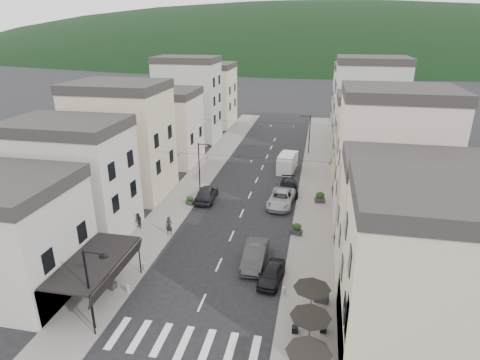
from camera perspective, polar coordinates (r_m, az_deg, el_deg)
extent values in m
cube|color=slate|center=(54.26, -5.30, 0.98)|extent=(4.00, 76.00, 0.12)
cube|color=slate|center=(52.19, 10.71, -0.15)|extent=(4.00, 76.00, 0.12)
ellipsoid|color=black|center=(317.39, 10.45, 17.45)|extent=(640.00, 360.00, 70.00)
cube|color=beige|center=(25.86, 26.09, -13.26)|extent=(10.00, 8.00, 10.00)
cube|color=black|center=(30.56, -20.08, -10.75)|extent=(3.60, 7.50, 0.15)
cube|color=black|center=(29.99, -16.94, -12.11)|extent=(0.34, 7.50, 0.99)
cylinder|color=black|center=(28.26, -20.26, -17.61)|extent=(0.10, 0.10, 3.20)
cylinder|color=black|center=(33.21, -14.10, -10.54)|extent=(0.10, 0.10, 3.20)
cube|color=#ABA59C|center=(40.14, -22.57, -0.49)|extent=(10.00, 7.00, 10.00)
cube|color=#262323|center=(38.61, -23.71, 7.12)|extent=(10.20, 7.14, 1.00)
cube|color=tan|center=(47.95, -16.34, 4.94)|extent=(10.00, 8.00, 12.00)
cube|color=#262323|center=(46.66, -17.18, 12.62)|extent=(10.20, 8.16, 1.00)
cube|color=#C7AEA1|center=(58.78, -10.96, 7.05)|extent=(10.00, 8.00, 9.50)
cube|color=#262323|center=(57.76, -11.33, 12.10)|extent=(10.20, 8.16, 1.00)
cube|color=#A5A5A0|center=(69.42, -7.36, 10.87)|extent=(10.00, 7.00, 13.00)
cube|color=#262323|center=(68.54, -7.65, 16.63)|extent=(10.20, 7.14, 1.00)
cube|color=beige|center=(80.89, -4.62, 11.70)|extent=(10.00, 9.00, 11.00)
cube|color=#262323|center=(80.13, -4.75, 15.93)|extent=(10.20, 9.18, 1.00)
cube|color=beige|center=(32.85, 22.77, -6.23)|extent=(10.00, 7.00, 9.00)
cube|color=#262323|center=(31.02, 24.06, 2.03)|extent=(10.20, 7.14, 1.00)
cube|color=#C7AEA1|center=(41.32, 20.71, 2.22)|extent=(10.00, 8.00, 12.50)
cube|color=#262323|center=(39.81, 21.97, 11.44)|extent=(10.20, 8.16, 1.00)
cube|color=tan|center=(53.05, 18.71, 5.06)|extent=(10.00, 7.00, 10.00)
cube|color=#262323|center=(51.90, 19.43, 10.90)|extent=(10.20, 7.14, 1.00)
cube|color=#A5A5A0|center=(64.27, 17.73, 9.46)|extent=(10.00, 8.00, 13.50)
cube|color=#262323|center=(63.33, 18.48, 15.87)|extent=(10.20, 8.16, 1.00)
cube|color=#ABA59C|center=(76.20, 16.80, 10.49)|extent=(10.00, 9.00, 11.50)
cube|color=#262323|center=(75.39, 17.32, 15.15)|extent=(10.20, 9.18, 1.00)
cone|color=black|center=(23.39, 9.71, -23.48)|extent=(2.50, 2.50, 0.55)
cylinder|color=black|center=(26.19, 9.81, -20.92)|extent=(0.06, 0.06, 2.30)
cone|color=black|center=(25.47, 9.97, -19.08)|extent=(2.50, 2.50, 0.55)
cylinder|color=black|center=(26.71, 9.70, -22.17)|extent=(0.70, 0.70, 0.04)
cylinder|color=black|center=(28.34, 10.03, -17.16)|extent=(0.06, 0.06, 2.30)
cone|color=black|center=(27.68, 10.18, -15.37)|extent=(2.50, 2.50, 0.55)
cylinder|color=black|center=(28.83, 9.93, -18.38)|extent=(0.70, 0.70, 0.04)
cylinder|color=black|center=(27.91, -20.65, -14.62)|extent=(0.14, 0.14, 6.00)
cylinder|color=black|center=(26.04, -20.14, -9.71)|extent=(1.40, 0.10, 0.10)
cylinder|color=black|center=(25.80, -18.84, -10.22)|extent=(0.56, 0.56, 0.08)
cylinder|color=black|center=(47.49, -5.82, 1.74)|extent=(0.14, 0.14, 6.00)
cylinder|color=black|center=(46.41, -5.12, 5.07)|extent=(1.40, 0.10, 0.10)
cylinder|color=black|center=(46.28, -4.34, 4.85)|extent=(0.56, 0.56, 0.08)
cylinder|color=black|center=(62.76, 9.86, 6.36)|extent=(0.14, 0.14, 6.00)
cylinder|color=black|center=(62.11, 9.37, 8.99)|extent=(1.40, 0.10, 0.10)
cylinder|color=black|center=(62.17, 8.76, 8.89)|extent=(0.56, 0.56, 0.08)
cylinder|color=gray|center=(31.97, -15.65, -14.61)|extent=(0.26, 0.26, 0.60)
cylinder|color=gray|center=(34.17, -13.41, -11.83)|extent=(0.26, 0.26, 0.60)
cylinder|color=gray|center=(30.81, 6.23, -15.37)|extent=(0.26, 0.26, 0.60)
cylinder|color=black|center=(41.44, 0.53, 3.32)|extent=(19.00, 0.02, 0.02)
cone|color=beige|center=(43.88, -10.74, 3.71)|extent=(0.28, 0.28, 0.24)
cone|color=navy|center=(43.35, -8.78, 3.50)|extent=(0.28, 0.28, 0.24)
cone|color=beige|center=(42.87, -6.78, 3.29)|extent=(0.28, 0.28, 0.24)
cone|color=navy|center=(42.44, -4.74, 3.09)|extent=(0.28, 0.28, 0.24)
cone|color=beige|center=(42.06, -2.66, 2.91)|extent=(0.28, 0.28, 0.24)
cone|color=navy|center=(41.73, -0.54, 2.74)|extent=(0.28, 0.28, 0.24)
cone|color=beige|center=(41.45, 1.60, 2.61)|extent=(0.28, 0.28, 0.24)
cone|color=navy|center=(41.23, 3.77, 2.50)|extent=(0.28, 0.28, 0.24)
cone|color=beige|center=(41.05, 5.97, 2.41)|extent=(0.28, 0.28, 0.24)
cone|color=navy|center=(40.93, 8.18, 2.35)|extent=(0.28, 0.28, 0.24)
cone|color=beige|center=(40.86, 10.40, 2.30)|extent=(0.28, 0.28, 0.24)
cone|color=navy|center=(40.86, 12.62, 2.25)|extent=(0.28, 0.28, 0.24)
cylinder|color=black|center=(56.68, 3.60, 8.17)|extent=(19.00, 0.02, 0.02)
cone|color=beige|center=(58.50, -4.98, 8.36)|extent=(0.28, 0.28, 0.24)
cone|color=navy|center=(58.10, -3.46, 8.22)|extent=(0.28, 0.28, 0.24)
cone|color=beige|center=(57.74, -1.92, 8.08)|extent=(0.28, 0.28, 0.24)
cone|color=navy|center=(57.42, -0.37, 7.96)|extent=(0.28, 0.28, 0.24)
cone|color=beige|center=(57.14, 1.20, 7.84)|extent=(0.28, 0.28, 0.24)
cone|color=navy|center=(56.90, 2.79, 7.74)|extent=(0.28, 0.28, 0.24)
cone|color=beige|center=(56.70, 4.38, 7.65)|extent=(0.28, 0.28, 0.24)
cone|color=navy|center=(56.53, 5.99, 7.58)|extent=(0.28, 0.28, 0.24)
cone|color=beige|center=(56.40, 7.61, 7.53)|extent=(0.28, 0.28, 0.24)
cone|color=navy|center=(56.31, 9.23, 7.48)|extent=(0.28, 0.28, 0.24)
cone|color=beige|center=(56.27, 10.85, 7.45)|extent=(0.28, 0.28, 0.24)
cone|color=navy|center=(56.26, 12.48, 7.42)|extent=(0.28, 0.28, 0.24)
imported|color=black|center=(32.02, 4.52, -13.17)|extent=(2.09, 4.12, 1.35)
imported|color=#303032|center=(33.91, 2.14, -10.64)|extent=(1.77, 5.06, 1.67)
imported|color=#999CA2|center=(44.57, 5.88, -2.65)|extent=(3.00, 5.85, 1.58)
imported|color=black|center=(47.96, 6.98, -1.03)|extent=(2.58, 5.13, 1.43)
imported|color=black|center=(45.75, -4.78, -1.88)|extent=(2.22, 5.06, 1.70)
cube|color=silver|center=(55.28, 6.75, 2.42)|extent=(2.56, 5.36, 2.16)
cube|color=silver|center=(54.32, 6.68, 3.35)|extent=(2.33, 3.64, 0.54)
cylinder|color=black|center=(53.86, 5.43, 1.17)|extent=(0.34, 0.78, 0.76)
cylinder|color=black|center=(53.57, 7.24, 0.99)|extent=(0.34, 0.78, 0.76)
cylinder|color=black|center=(57.46, 6.24, 2.44)|extent=(0.34, 0.78, 0.76)
cylinder|color=black|center=(57.19, 7.94, 2.27)|extent=(0.34, 0.78, 0.76)
imported|color=black|center=(38.58, -10.05, -6.43)|extent=(0.68, 0.45, 1.84)
imported|color=black|center=(40.44, -14.23, -5.65)|extent=(0.96, 0.90, 1.56)
cube|color=#29282B|center=(32.83, -18.01, -13.97)|extent=(1.10, 0.78, 0.50)
ellipsoid|color=black|center=(32.53, -18.13, -13.17)|extent=(0.88, 0.56, 0.64)
cube|color=#323235|center=(44.78, -7.11, -3.21)|extent=(1.03, 0.83, 0.45)
ellipsoid|color=black|center=(44.58, -7.14, -2.62)|extent=(0.80, 0.51, 0.58)
cube|color=#2A2A2C|center=(30.56, 11.48, -16.16)|extent=(1.10, 0.73, 0.51)
ellipsoid|color=black|center=(30.23, 11.56, -15.32)|extent=(0.90, 0.57, 0.65)
cube|color=#2A2A2D|center=(38.71, 8.01, -7.30)|extent=(1.17, 0.87, 0.52)
ellipsoid|color=black|center=(38.44, 8.05, -6.55)|extent=(0.92, 0.58, 0.67)
cube|color=#2D2D30|center=(45.84, 11.27, -2.80)|extent=(1.22, 0.81, 0.56)
ellipsoid|color=black|center=(45.60, 11.33, -2.09)|extent=(0.99, 0.63, 0.72)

